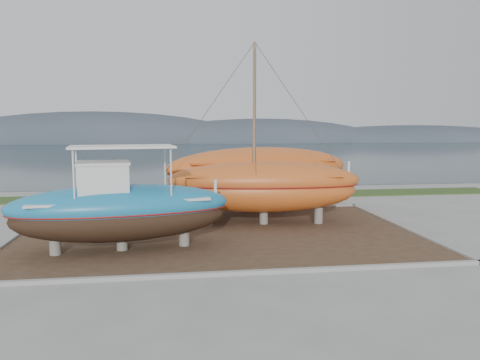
{
  "coord_description": "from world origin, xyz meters",
  "views": [
    {
      "loc": [
        -1.97,
        -17.35,
        5.09
      ],
      "look_at": [
        1.06,
        4.0,
        2.54
      ],
      "focal_mm": 35.0,
      "sensor_mm": 36.0,
      "label": 1
    }
  ],
  "objects": [
    {
      "name": "ground",
      "position": [
        0.0,
        0.0,
        0.0
      ],
      "size": [
        140.0,
        140.0,
        0.0
      ],
      "primitive_type": "plane",
      "color": "gray",
      "rests_on": "ground"
    },
    {
      "name": "dirt_patch",
      "position": [
        0.0,
        4.0,
        0.03
      ],
      "size": [
        18.0,
        12.0,
        0.06
      ],
      "primitive_type": "cube",
      "color": "#422D1E",
      "rests_on": "ground"
    },
    {
      "name": "curb_frame",
      "position": [
        0.0,
        4.0,
        0.07
      ],
      "size": [
        18.6,
        12.6,
        0.15
      ],
      "primitive_type": null,
      "color": "gray",
      "rests_on": "ground"
    },
    {
      "name": "grass_strip",
      "position": [
        0.0,
        15.5,
        0.04
      ],
      "size": [
        44.0,
        3.0,
        0.08
      ],
      "primitive_type": "cube",
      "color": "#284219",
      "rests_on": "ground"
    },
    {
      "name": "sea",
      "position": [
        0.0,
        70.0,
        0.0
      ],
      "size": [
        260.0,
        100.0,
        0.04
      ],
      "primitive_type": null,
      "color": "#182A30",
      "rests_on": "ground"
    },
    {
      "name": "mountain_ridge",
      "position": [
        0.0,
        125.0,
        0.0
      ],
      "size": [
        200.0,
        36.0,
        20.0
      ],
      "primitive_type": null,
      "color": "#333D49",
      "rests_on": "ground"
    },
    {
      "name": "blue_caique",
      "position": [
        -4.1,
        1.58,
        2.17
      ],
      "size": [
        9.06,
        3.94,
        4.21
      ],
      "primitive_type": null,
      "rotation": [
        0.0,
        0.0,
        0.14
      ],
      "color": "teal",
      "rests_on": "dirt_patch"
    },
    {
      "name": "white_dinghy",
      "position": [
        -6.72,
        5.3,
        0.62
      ],
      "size": [
        3.74,
        1.47,
        1.11
      ],
      "primitive_type": null,
      "rotation": [
        0.0,
        0.0,
        -0.02
      ],
      "color": "silver",
      "rests_on": "dirt_patch"
    },
    {
      "name": "orange_sailboat",
      "position": [
        2.52,
        5.71,
        4.58
      ],
      "size": [
        10.0,
        3.87,
        9.05
      ],
      "primitive_type": null,
      "rotation": [
        0.0,
        0.0,
        -0.1
      ],
      "color": "#C1551D",
      "rests_on": "dirt_patch"
    },
    {
      "name": "orange_bare_hull",
      "position": [
        3.0,
        9.35,
        1.88
      ],
      "size": [
        11.51,
        5.36,
        3.63
      ],
      "primitive_type": null,
      "rotation": [
        0.0,
        0.0,
        0.19
      ],
      "color": "#C1551D",
      "rests_on": "dirt_patch"
    }
  ]
}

